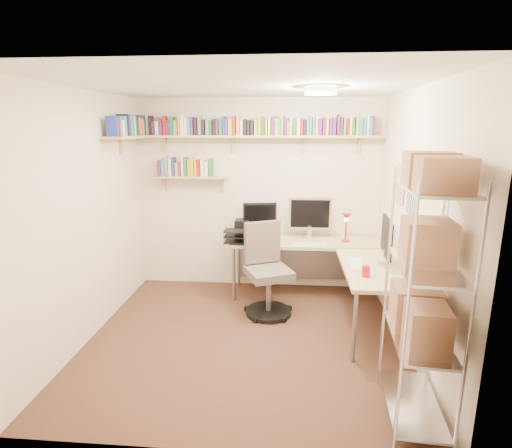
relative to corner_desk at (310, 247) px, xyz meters
The scene contains 6 objects.
ground 1.38m from the corner_desk, 126.49° to the right, with size 3.20×3.20×0.00m, color #3E251A.
room_shell 1.43m from the corner_desk, 126.34° to the right, with size 3.24×3.04×2.52m.
wall_shelves 1.76m from the corner_desk, 162.46° to the left, with size 3.12×1.09×0.80m.
corner_desk is the anchor object (origin of this frame).
office_chair 0.66m from the corner_desk, 148.52° to the right, with size 0.62×0.63×1.07m.
wire_rack 2.17m from the corner_desk, 71.59° to the right, with size 0.46×0.83×1.97m.
Camera 1 is at (0.42, -3.73, 2.13)m, focal length 28.00 mm.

